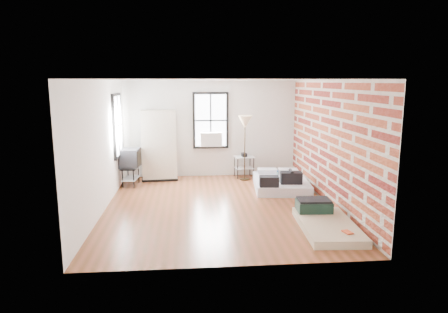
{
  "coord_description": "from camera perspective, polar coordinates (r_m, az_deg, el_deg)",
  "views": [
    {
      "loc": [
        -0.64,
        -8.61,
        2.77
      ],
      "look_at": [
        0.15,
        0.3,
        1.08
      ],
      "focal_mm": 32.0,
      "sensor_mm": 36.0,
      "label": 1
    }
  ],
  "objects": [
    {
      "name": "wardrobe",
      "position": [
        11.43,
        -9.25,
        1.57
      ],
      "size": [
        1.04,
        0.65,
        1.98
      ],
      "rotation": [
        0.0,
        0.0,
        0.08
      ],
      "color": "black",
      "rests_on": "ground"
    },
    {
      "name": "ground",
      "position": [
        9.06,
        -0.8,
        -7.09
      ],
      "size": [
        6.0,
        6.0,
        0.0
      ],
      "primitive_type": "plane",
      "color": "brown",
      "rests_on": "ground"
    },
    {
      "name": "mattress_main",
      "position": [
        10.59,
        8.1,
        -3.67
      ],
      "size": [
        1.53,
        1.96,
        0.59
      ],
      "rotation": [
        0.0,
        0.0,
        -0.1
      ],
      "color": "silver",
      "rests_on": "ground"
    },
    {
      "name": "floor_lamp",
      "position": [
        11.15,
        3.02,
        4.54
      ],
      "size": [
        0.39,
        0.39,
        1.83
      ],
      "color": "#322410",
      "rests_on": "ground"
    },
    {
      "name": "mattress_bare",
      "position": [
        8.03,
        14.11,
        -8.88
      ],
      "size": [
        1.08,
        1.91,
        0.4
      ],
      "rotation": [
        0.0,
        0.0,
        -0.06
      ],
      "color": "#CBB693",
      "rests_on": "ground"
    },
    {
      "name": "side_table",
      "position": [
        11.66,
        2.88,
        -0.59
      ],
      "size": [
        0.6,
        0.51,
        0.72
      ],
      "rotation": [
        0.0,
        0.0,
        0.14
      ],
      "color": "black",
      "rests_on": "ground"
    },
    {
      "name": "room_shell",
      "position": [
        9.07,
        0.46,
        4.16
      ],
      "size": [
        5.02,
        6.02,
        2.8
      ],
      "color": "silver",
      "rests_on": "ground"
    },
    {
      "name": "tv_stand",
      "position": [
        10.96,
        -13.25,
        -0.39
      ],
      "size": [
        0.55,
        0.74,
        1.0
      ],
      "rotation": [
        0.0,
        0.0,
        -0.1
      ],
      "color": "black",
      "rests_on": "ground"
    }
  ]
}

